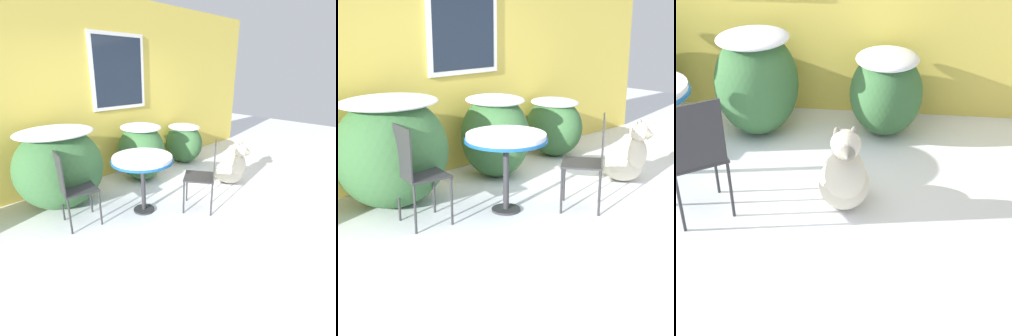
# 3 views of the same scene
# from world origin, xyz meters

# --- Properties ---
(shrub_middle) EXTENTS (0.81, 0.89, 1.02)m
(shrub_middle) POSITION_xyz_m (0.28, 1.59, 0.54)
(shrub_middle) COLOR #386638
(shrub_middle) RESTS_ON ground_plane
(shrub_right) EXTENTS (0.71, 0.84, 0.82)m
(shrub_right) POSITION_xyz_m (1.54, 1.72, 0.44)
(shrub_right) COLOR #386638
(shrub_right) RESTS_ON ground_plane
(patio_chair_far_side) EXTENTS (0.58, 0.58, 0.99)m
(patio_chair_far_side) POSITION_xyz_m (0.23, 0.09, 0.55)
(patio_chair_far_side) COLOR #2D2D30
(patio_chair_far_side) RESTS_ON ground_plane
(dog) EXTENTS (0.48, 0.71, 0.77)m
(dog) POSITION_xyz_m (1.29, 0.33, 0.28)
(dog) COLOR beige
(dog) RESTS_ON ground_plane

